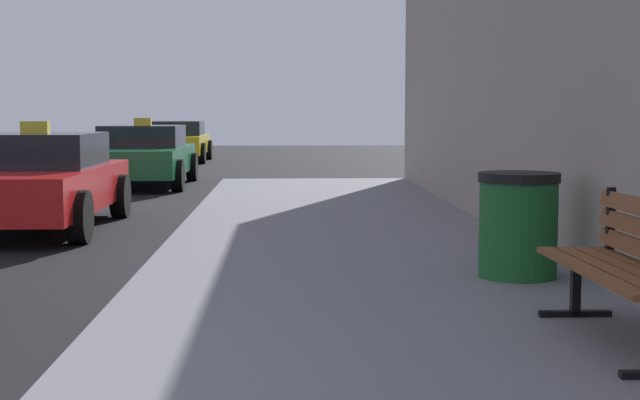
# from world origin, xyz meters

# --- Properties ---
(bench) EXTENTS (0.53, 1.74, 0.89)m
(bench) POSITION_xyz_m (5.39, 1.74, 0.66)
(bench) COLOR brown
(bench) RESTS_ON sidewalk
(trash_bin) EXTENTS (0.69, 0.69, 0.89)m
(trash_bin) POSITION_xyz_m (5.28, 4.04, 0.60)
(trash_bin) COLOR #195926
(trash_bin) RESTS_ON sidewalk
(car_red) EXTENTS (2.03, 4.31, 1.43)m
(car_red) POSITION_xyz_m (-0.03, 8.70, 0.65)
(car_red) COLOR red
(car_red) RESTS_ON ground_plane
(car_green) EXTENTS (2.04, 4.48, 1.43)m
(car_green) POSITION_xyz_m (0.30, 16.05, 0.65)
(car_green) COLOR #196638
(car_green) RESTS_ON ground_plane
(car_yellow) EXTENTS (2.04, 4.03, 1.27)m
(car_yellow) POSITION_xyz_m (-0.10, 25.81, 0.65)
(car_yellow) COLOR yellow
(car_yellow) RESTS_ON ground_plane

